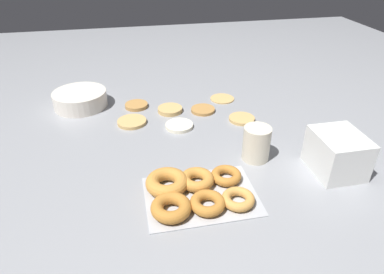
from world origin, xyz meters
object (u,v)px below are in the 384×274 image
pancake_3 (132,122)px  batter_bowl (80,99)px  paper_cup (256,143)px  pancake_6 (136,105)px  pancake_0 (203,110)px  pancake_2 (242,119)px  container_stack (337,153)px  pancake_4 (222,98)px  pancake_5 (170,110)px  donut_tray (194,191)px  pancake_1 (179,126)px

pancake_3 → batter_bowl: size_ratio=0.51×
paper_cup → pancake_6: bearing=127.8°
pancake_0 → pancake_6: size_ratio=1.04×
pancake_0 → pancake_2: 0.15m
container_stack → paper_cup: container_stack is taller
pancake_4 → container_stack: bearing=-71.1°
pancake_5 → pancake_6: size_ratio=1.05×
pancake_0 → donut_tray: bearing=-106.1°
pancake_4 → pancake_6: 0.34m
batter_bowl → pancake_0: bearing=-16.8°
pancake_5 → pancake_0: bearing=-10.2°
pancake_1 → donut_tray: bearing=-94.0°
donut_tray → container_stack: container_stack is taller
pancake_1 → donut_tray: donut_tray is taller
pancake_1 → pancake_4: (0.21, 0.19, -0.00)m
pancake_0 → paper_cup: size_ratio=0.87×
pancake_3 → batter_bowl: (-0.18, 0.18, 0.02)m
container_stack → pancake_6: bearing=135.1°
pancake_4 → paper_cup: bearing=-92.6°
pancake_3 → pancake_4: bearing=19.2°
batter_bowl → paper_cup: bearing=-41.3°
pancake_2 → container_stack: 0.37m
pancake_2 → paper_cup: 0.24m
donut_tray → pancake_5: bearing=88.6°
pancake_1 → batter_bowl: (-0.34, 0.24, 0.02)m
container_stack → paper_cup: bearing=152.8°
pancake_2 → donut_tray: donut_tray is taller
pancake_1 → batter_bowl: 0.42m
pancake_2 → batter_bowl: 0.62m
pancake_0 → pancake_1: bearing=-136.8°
pancake_0 → container_stack: (0.28, -0.43, 0.05)m
pancake_3 → batter_bowl: 0.26m
pancake_0 → pancake_1: size_ratio=0.94×
pancake_5 → batter_bowl: batter_bowl is taller
pancake_1 → pancake_6: 0.23m
donut_tray → pancake_0: bearing=73.9°
pancake_4 → pancake_6: size_ratio=1.10×
pancake_6 → pancake_4: bearing=0.2°
pancake_3 → paper_cup: size_ratio=0.99×
pancake_0 → paper_cup: paper_cup is taller
pancake_5 → paper_cup: bearing=-60.1°
pancake_5 → donut_tray: donut_tray is taller
pancake_3 → pancake_4: (0.37, 0.13, -0.00)m
pancake_5 → pancake_1: bearing=-83.8°
batter_bowl → container_stack: size_ratio=1.35×
pancake_1 → paper_cup: paper_cup is taller
pancake_1 → batter_bowl: size_ratio=0.48×
pancake_2 → pancake_4: bearing=96.2°
batter_bowl → container_stack: container_stack is taller
pancake_3 → paper_cup: 0.45m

